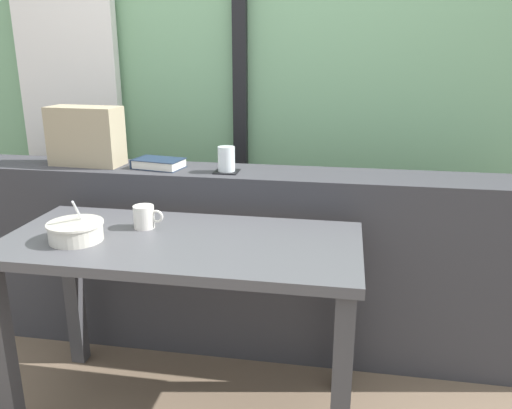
{
  "coord_description": "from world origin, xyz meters",
  "views": [
    {
      "loc": [
        0.48,
        -1.56,
        1.34
      ],
      "look_at": [
        0.15,
        0.33,
        0.76
      ],
      "focal_mm": 36.03,
      "sensor_mm": 36.0,
      "label": 1
    }
  ],
  "objects_px": {
    "coaster_square": "(227,172)",
    "soup_bowl": "(76,231)",
    "breakfast_table": "(182,269)",
    "throw_pillow": "(86,136)",
    "juice_glass": "(226,160)",
    "ceramic_mug": "(145,217)",
    "closed_book": "(158,163)"
  },
  "relations": [
    {
      "from": "coaster_square",
      "to": "soup_bowl",
      "type": "relative_size",
      "value": 0.52
    },
    {
      "from": "breakfast_table",
      "to": "coaster_square",
      "type": "bearing_deg",
      "value": 83.01
    },
    {
      "from": "breakfast_table",
      "to": "soup_bowl",
      "type": "relative_size",
      "value": 6.54
    },
    {
      "from": "coaster_square",
      "to": "throw_pillow",
      "type": "height_order",
      "value": "throw_pillow"
    },
    {
      "from": "juice_glass",
      "to": "ceramic_mug",
      "type": "distance_m",
      "value": 0.46
    },
    {
      "from": "juice_glass",
      "to": "throw_pillow",
      "type": "relative_size",
      "value": 0.33
    },
    {
      "from": "juice_glass",
      "to": "soup_bowl",
      "type": "bearing_deg",
      "value": -126.64
    },
    {
      "from": "coaster_square",
      "to": "ceramic_mug",
      "type": "xyz_separation_m",
      "value": [
        -0.22,
        -0.38,
        -0.09
      ]
    },
    {
      "from": "soup_bowl",
      "to": "ceramic_mug",
      "type": "distance_m",
      "value": 0.25
    },
    {
      "from": "juice_glass",
      "to": "soup_bowl",
      "type": "height_order",
      "value": "juice_glass"
    },
    {
      "from": "coaster_square",
      "to": "throw_pillow",
      "type": "distance_m",
      "value": 0.66
    },
    {
      "from": "coaster_square",
      "to": "juice_glass",
      "type": "distance_m",
      "value": 0.05
    },
    {
      "from": "closed_book",
      "to": "soup_bowl",
      "type": "distance_m",
      "value": 0.59
    },
    {
      "from": "coaster_square",
      "to": "ceramic_mug",
      "type": "distance_m",
      "value": 0.45
    },
    {
      "from": "juice_glass",
      "to": "coaster_square",
      "type": "bearing_deg",
      "value": -90.0
    },
    {
      "from": "juice_glass",
      "to": "closed_book",
      "type": "height_order",
      "value": "juice_glass"
    },
    {
      "from": "juice_glass",
      "to": "closed_book",
      "type": "distance_m",
      "value": 0.32
    },
    {
      "from": "throw_pillow",
      "to": "soup_bowl",
      "type": "distance_m",
      "value": 0.67
    },
    {
      "from": "coaster_square",
      "to": "throw_pillow",
      "type": "xyz_separation_m",
      "value": [
        -0.65,
        0.04,
        0.13
      ]
    },
    {
      "from": "soup_bowl",
      "to": "juice_glass",
      "type": "bearing_deg",
      "value": 53.36
    },
    {
      "from": "juice_glass",
      "to": "throw_pillow",
      "type": "height_order",
      "value": "throw_pillow"
    },
    {
      "from": "throw_pillow",
      "to": "soup_bowl",
      "type": "bearing_deg",
      "value": -67.26
    },
    {
      "from": "closed_book",
      "to": "soup_bowl",
      "type": "bearing_deg",
      "value": -99.1
    },
    {
      "from": "breakfast_table",
      "to": "juice_glass",
      "type": "xyz_separation_m",
      "value": [
        0.06,
        0.47,
        0.3
      ]
    },
    {
      "from": "throw_pillow",
      "to": "soup_bowl",
      "type": "height_order",
      "value": "throw_pillow"
    },
    {
      "from": "breakfast_table",
      "to": "closed_book",
      "type": "relative_size",
      "value": 5.39
    },
    {
      "from": "throw_pillow",
      "to": "soup_bowl",
      "type": "xyz_separation_m",
      "value": [
        0.24,
        -0.58,
        -0.23
      ]
    },
    {
      "from": "juice_glass",
      "to": "soup_bowl",
      "type": "distance_m",
      "value": 0.7
    },
    {
      "from": "juice_glass",
      "to": "throw_pillow",
      "type": "bearing_deg",
      "value": 176.82
    },
    {
      "from": "soup_bowl",
      "to": "ceramic_mug",
      "type": "xyz_separation_m",
      "value": [
        0.18,
        0.16,
        0.01
      ]
    },
    {
      "from": "breakfast_table",
      "to": "closed_book",
      "type": "height_order",
      "value": "closed_book"
    },
    {
      "from": "breakfast_table",
      "to": "juice_glass",
      "type": "height_order",
      "value": "juice_glass"
    }
  ]
}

